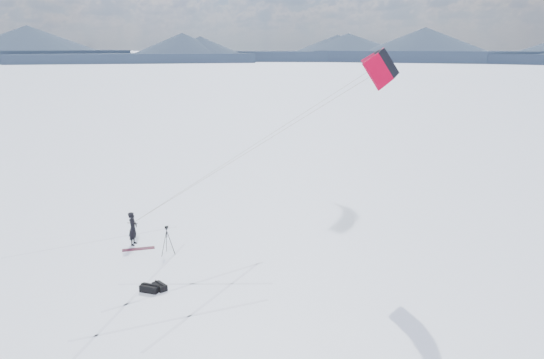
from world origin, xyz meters
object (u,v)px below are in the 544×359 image
(snowboard, at_px, (138,249))
(tripod, at_px, (167,236))
(gear_bag_a, at_px, (150,288))
(gear_bag_b, at_px, (160,286))
(snowkiter, at_px, (134,244))

(snowboard, height_order, tripod, tripod)
(tripod, bearing_deg, snowboard, 167.94)
(gear_bag_a, xyz_separation_m, gear_bag_b, (0.30, 0.31, -0.02))
(snowboard, bearing_deg, snowkiter, 105.05)
(snowkiter, distance_m, gear_bag_a, 5.73)
(gear_bag_a, relative_size, gear_bag_b, 1.04)
(snowkiter, distance_m, snowboard, 0.78)
(snowkiter, relative_size, snowboard, 1.09)
(snowboard, distance_m, tripod, 1.93)
(snowkiter, height_order, gear_bag_b, snowkiter)
(snowkiter, distance_m, gear_bag_b, 5.68)
(tripod, bearing_deg, gear_bag_a, -80.22)
(snowkiter, relative_size, gear_bag_a, 2.15)
(snowboard, xyz_separation_m, tripod, (1.69, -0.16, 0.90))
(gear_bag_b, bearing_deg, snowboard, 161.59)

